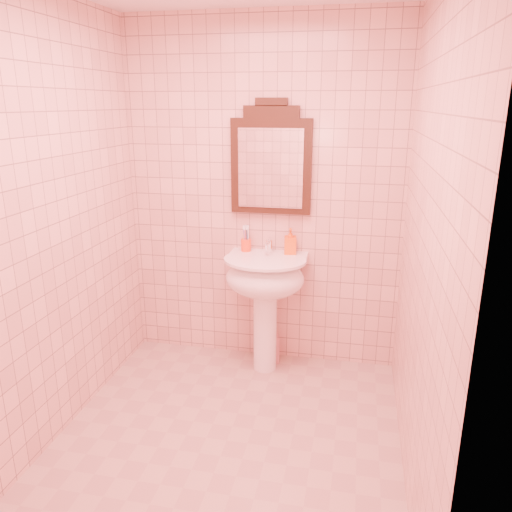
% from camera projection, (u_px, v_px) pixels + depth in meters
% --- Properties ---
extents(floor, '(2.20, 2.20, 0.00)m').
position_uv_depth(floor, '(227.00, 441.00, 2.94)').
color(floor, tan).
rests_on(floor, ground).
extents(back_wall, '(2.00, 0.02, 2.50)m').
position_uv_depth(back_wall, '(263.00, 198.00, 3.60)').
color(back_wall, beige).
rests_on(back_wall, floor).
extents(pedestal_sink, '(0.58, 0.58, 0.86)m').
position_uv_depth(pedestal_sink, '(265.00, 285.00, 3.55)').
color(pedestal_sink, white).
rests_on(pedestal_sink, floor).
extents(faucet, '(0.04, 0.16, 0.11)m').
position_uv_depth(faucet, '(269.00, 245.00, 3.60)').
color(faucet, white).
rests_on(faucet, pedestal_sink).
extents(mirror, '(0.57, 0.06, 0.79)m').
position_uv_depth(mirror, '(271.00, 162.00, 3.48)').
color(mirror, black).
rests_on(mirror, back_wall).
extents(toothbrush_cup, '(0.07, 0.07, 0.17)m').
position_uv_depth(toothbrush_cup, '(246.00, 245.00, 3.65)').
color(toothbrush_cup, '#FF3F15').
rests_on(toothbrush_cup, pedestal_sink).
extents(soap_dispenser, '(0.10, 0.10, 0.19)m').
position_uv_depth(soap_dispenser, '(290.00, 241.00, 3.57)').
color(soap_dispenser, '#E55B13').
rests_on(soap_dispenser, pedestal_sink).
extents(towel, '(0.20, 0.17, 0.21)m').
position_uv_depth(towel, '(267.00, 348.00, 3.81)').
color(towel, tan).
rests_on(towel, floor).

